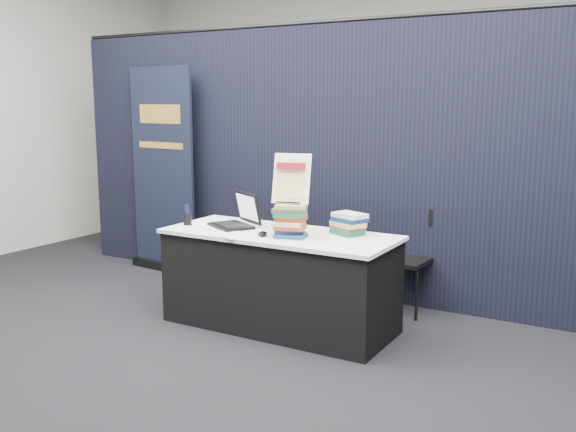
{
  "coord_description": "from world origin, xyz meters",
  "views": [
    {
      "loc": [
        2.48,
        -3.56,
        1.73
      ],
      "look_at": [
        0.08,
        0.55,
        0.88
      ],
      "focal_mm": 40.0,
      "sensor_mm": 36.0,
      "label": 1
    }
  ],
  "objects_px": {
    "laptop": "(234,218)",
    "pullup_banner": "(163,182)",
    "stacking_chair": "(405,255)",
    "book_stack_tall": "(289,221)",
    "info_sign": "(292,179)",
    "book_stack_short": "(348,224)",
    "display_table": "(280,280)"
  },
  "relations": [
    {
      "from": "display_table",
      "to": "stacking_chair",
      "type": "height_order",
      "value": "stacking_chair"
    },
    {
      "from": "info_sign",
      "to": "display_table",
      "type": "bearing_deg",
      "value": 137.54
    },
    {
      "from": "laptop",
      "to": "pullup_banner",
      "type": "relative_size",
      "value": 0.21
    },
    {
      "from": "stacking_chair",
      "to": "pullup_banner",
      "type": "bearing_deg",
      "value": -175.5
    },
    {
      "from": "stacking_chair",
      "to": "book_stack_tall",
      "type": "bearing_deg",
      "value": -114.28
    },
    {
      "from": "book_stack_short",
      "to": "stacking_chair",
      "type": "bearing_deg",
      "value": 73.41
    },
    {
      "from": "display_table",
      "to": "laptop",
      "type": "relative_size",
      "value": 4.08
    },
    {
      "from": "info_sign",
      "to": "laptop",
      "type": "bearing_deg",
      "value": 155.05
    },
    {
      "from": "book_stack_tall",
      "to": "pullup_banner",
      "type": "bearing_deg",
      "value": 154.67
    },
    {
      "from": "book_stack_tall",
      "to": "pullup_banner",
      "type": "xyz_separation_m",
      "value": [
        -2.07,
        0.98,
        0.05
      ]
    },
    {
      "from": "laptop",
      "to": "info_sign",
      "type": "distance_m",
      "value": 0.71
    },
    {
      "from": "laptop",
      "to": "stacking_chair",
      "type": "height_order",
      "value": "laptop"
    },
    {
      "from": "display_table",
      "to": "laptop",
      "type": "bearing_deg",
      "value": 175.76
    },
    {
      "from": "laptop",
      "to": "stacking_chair",
      "type": "relative_size",
      "value": 0.52
    },
    {
      "from": "laptop",
      "to": "info_sign",
      "type": "xyz_separation_m",
      "value": [
        0.6,
        -0.12,
        0.36
      ]
    },
    {
      "from": "laptop",
      "to": "book_stack_short",
      "type": "bearing_deg",
      "value": 38.71
    },
    {
      "from": "laptop",
      "to": "info_sign",
      "type": "bearing_deg",
      "value": 17.75
    },
    {
      "from": "display_table",
      "to": "pullup_banner",
      "type": "relative_size",
      "value": 0.86
    },
    {
      "from": "info_sign",
      "to": "pullup_banner",
      "type": "bearing_deg",
      "value": 141.51
    },
    {
      "from": "display_table",
      "to": "book_stack_tall",
      "type": "bearing_deg",
      "value": -36.62
    },
    {
      "from": "display_table",
      "to": "book_stack_tall",
      "type": "xyz_separation_m",
      "value": [
        0.15,
        -0.11,
        0.5
      ]
    },
    {
      "from": "laptop",
      "to": "stacking_chair",
      "type": "distance_m",
      "value": 1.46
    },
    {
      "from": "display_table",
      "to": "book_stack_short",
      "type": "xyz_separation_m",
      "value": [
        0.49,
        0.19,
        0.46
      ]
    },
    {
      "from": "book_stack_short",
      "to": "pullup_banner",
      "type": "xyz_separation_m",
      "value": [
        -2.4,
        0.67,
        0.09
      ]
    },
    {
      "from": "info_sign",
      "to": "book_stack_tall",
      "type": "bearing_deg",
      "value": -103.86
    },
    {
      "from": "book_stack_short",
      "to": "info_sign",
      "type": "relative_size",
      "value": 0.74
    },
    {
      "from": "display_table",
      "to": "laptop",
      "type": "height_order",
      "value": "laptop"
    },
    {
      "from": "laptop",
      "to": "book_stack_tall",
      "type": "bearing_deg",
      "value": 14.96
    },
    {
      "from": "display_table",
      "to": "pullup_banner",
      "type": "height_order",
      "value": "pullup_banner"
    },
    {
      "from": "book_stack_tall",
      "to": "info_sign",
      "type": "height_order",
      "value": "info_sign"
    },
    {
      "from": "book_stack_tall",
      "to": "pullup_banner",
      "type": "height_order",
      "value": "pullup_banner"
    },
    {
      "from": "book_stack_short",
      "to": "pullup_banner",
      "type": "distance_m",
      "value": 2.49
    }
  ]
}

